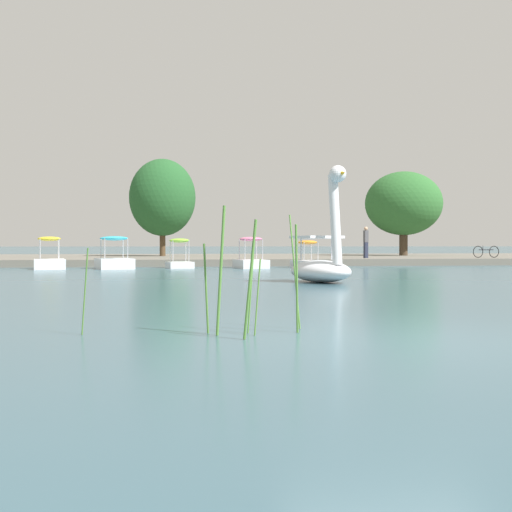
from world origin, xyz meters
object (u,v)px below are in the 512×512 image
pedal_boat_orange (308,260)px  pedal_boat_cyan (114,259)px  swan_boat (322,262)px  pedal_boat_yellow (49,261)px  pedal_boat_lime (179,259)px  bicycle_parked (486,252)px  tree_broadleaf_behind_dock (404,204)px  pedal_boat_pink (251,259)px  person_on_path (366,242)px  tree_broadleaf_right (162,198)px

pedal_boat_orange → pedal_boat_cyan: 9.05m
swan_boat → pedal_boat_yellow: bearing=128.5°
pedal_boat_lime → bicycle_parked: (17.26, 4.16, 0.27)m
pedal_boat_cyan → tree_broadleaf_behind_dock: bearing=34.2°
swan_boat → pedal_boat_cyan: size_ratio=1.26×
swan_boat → pedal_boat_pink: bearing=92.4°
pedal_boat_orange → pedal_boat_yellow: size_ratio=0.83×
person_on_path → tree_broadleaf_right: bearing=143.9°
pedal_boat_lime → tree_broadleaf_right: size_ratio=0.30×
tree_broadleaf_right → bicycle_parked: 19.97m
person_on_path → bicycle_parked: person_on_path is taller
pedal_boat_pink → pedal_boat_lime: bearing=172.3°
swan_boat → pedal_boat_cyan: (-6.78, 12.14, -0.15)m
pedal_boat_yellow → tree_broadleaf_behind_dock: (21.09, 12.41, 3.46)m
swan_boat → pedal_boat_yellow: 15.49m
swan_boat → pedal_boat_pink: (-0.51, 12.15, -0.16)m
pedal_boat_lime → tree_broadleaf_behind_dock: tree_broadleaf_behind_dock is taller
pedal_boat_yellow → pedal_boat_orange: bearing=1.4°
pedal_boat_orange → bicycle_parked: 12.00m
pedal_boat_orange → pedal_boat_cyan: size_ratio=0.74×
pedal_boat_orange → pedal_boat_pink: 2.78m
swan_boat → tree_broadleaf_right: (-4.58, 24.66, 3.50)m
pedal_boat_yellow → bicycle_parked: pedal_boat_yellow is taller
swan_boat → person_on_path: swan_boat is taller
pedal_boat_pink → bicycle_parked: 14.69m
pedal_boat_lime → tree_broadleaf_behind_dock: bearing=38.0°
pedal_boat_lime → person_on_path: (10.23, 4.03, 0.83)m
pedal_boat_pink → tree_broadleaf_right: (-4.07, 12.50, 3.67)m
pedal_boat_orange → tree_broadleaf_right: 14.50m
pedal_boat_orange → bicycle_parked: bearing=21.2°
pedal_boat_lime → tree_broadleaf_behind_dock: (15.26, 11.94, 3.41)m
tree_broadleaf_right → tree_broadleaf_behind_dock: 16.03m
person_on_path → bicycle_parked: (7.02, 0.13, -0.56)m
pedal_boat_lime → tree_broadleaf_right: bearing=93.6°
tree_broadleaf_right → bicycle_parked: (18.03, -7.90, -3.41)m
pedal_boat_yellow → person_on_path: person_on_path is taller
pedal_boat_lime → pedal_boat_yellow: size_ratio=0.80×
swan_boat → bicycle_parked: bearing=51.3°
tree_broadleaf_right → person_on_path: tree_broadleaf_right is taller
person_on_path → bicycle_parked: bearing=1.1°
pedal_boat_yellow → pedal_boat_lime: bearing=4.6°
pedal_boat_yellow → tree_broadleaf_behind_dock: bearing=30.5°
pedal_boat_lime → pedal_boat_cyan: (-2.97, -0.46, 0.02)m
pedal_boat_lime → tree_broadleaf_right: tree_broadleaf_right is taller
person_on_path → swan_boat: bearing=-111.1°
tree_broadleaf_right → pedal_boat_pink: bearing=-72.0°
pedal_boat_orange → tree_broadleaf_right: tree_broadleaf_right is taller
pedal_boat_pink → pedal_boat_yellow: bearing=-179.8°
pedal_boat_pink → pedal_boat_lime: pedal_boat_pink is taller
pedal_boat_orange → bicycle_parked: pedal_boat_orange is taller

